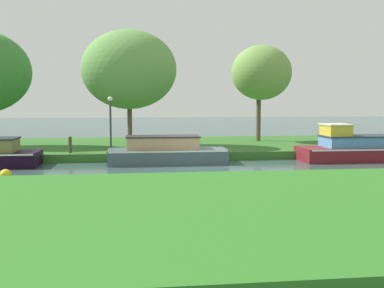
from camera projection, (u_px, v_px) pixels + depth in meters
The scene contains 10 objects.
ground_plane at pixel (203, 167), 20.46m from camera, with size 120.00×120.00×0.00m, color #385251.
riverbank_far at pixel (185, 147), 27.36m from camera, with size 72.00×10.00×0.40m, color #316826.
riverbank_near at pixel (256, 210), 11.55m from camera, with size 72.00×10.00×0.40m, color #2E7223.
slate_barge at pixel (166, 152), 21.41m from camera, with size 5.42×1.75×1.30m.
willow_tree_centre at pixel (129, 70), 25.13m from camera, with size 5.15×4.32×6.33m.
willow_tree_right at pixel (261, 73), 28.11m from camera, with size 3.66×3.40×5.85m.
lamp_post at pixel (110, 116), 23.14m from camera, with size 0.24×0.24×2.71m.
mooring_post_near at pixel (70, 145), 22.30m from camera, with size 0.16×0.16×0.78m, color #463C28.
mooring_post_far at pixel (170, 146), 22.90m from camera, with size 0.17×0.17×0.59m, color #443021.
channel_buoy at pixel (6, 175), 17.05m from camera, with size 0.40×0.40×0.40m, color yellow.
Camera 1 is at (-2.99, -20.06, 2.92)m, focal length 43.47 mm.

